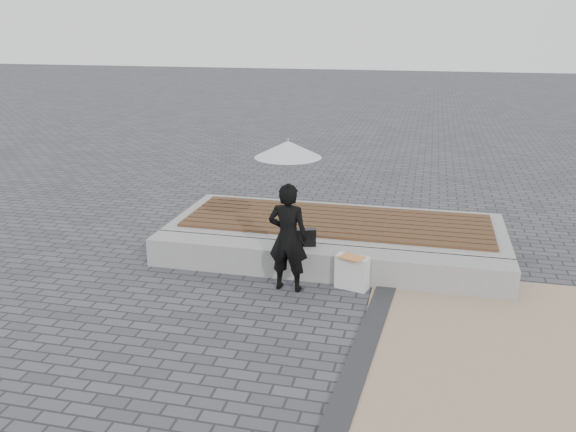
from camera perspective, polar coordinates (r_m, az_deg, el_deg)
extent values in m
plane|color=#4B4C50|center=(6.82, 0.90, -11.07)|extent=(80.00, 80.00, 0.00)
cube|color=#2C2D2F|center=(6.28, 6.77, -13.77)|extent=(0.61, 5.20, 0.04)
cube|color=#A6A6A1|center=(8.15, 3.37, -4.50)|extent=(5.00, 0.45, 0.40)
cube|color=#A1A29C|center=(9.25, 4.68, -1.73)|extent=(5.00, 2.00, 0.40)
imported|color=black|center=(7.58, 0.00, -2.07)|extent=(0.54, 0.38, 1.43)
cylinder|color=#B3B2B7|center=(7.38, 0.00, 2.52)|extent=(0.01, 0.01, 0.82)
cone|color=silver|center=(7.27, 0.00, 6.42)|extent=(0.82, 0.82, 0.20)
sphere|color=#B3B2B7|center=(7.24, 0.00, 7.30)|extent=(0.03, 0.03, 0.03)
cube|color=black|center=(8.15, 1.47, -2.05)|extent=(0.36, 0.21, 0.24)
cube|color=silver|center=(7.82, 6.15, -5.38)|extent=(0.46, 0.28, 0.45)
cube|color=#D9343F|center=(7.68, 6.16, -3.95)|extent=(0.36, 0.31, 0.01)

